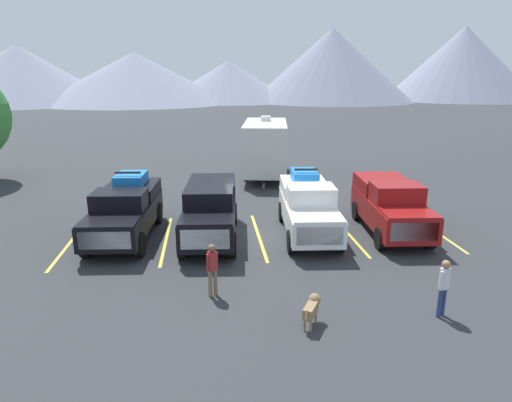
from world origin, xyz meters
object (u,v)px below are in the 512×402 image
at_px(pickup_truck_a, 125,209).
at_px(person_a, 444,284).
at_px(dog, 312,307).
at_px(pickup_truck_b, 210,209).
at_px(pickup_truck_c, 308,206).
at_px(pickup_truck_d, 390,205).
at_px(person_b, 212,266).
at_px(camper_trailer_a, 265,146).

distance_m(pickup_truck_a, person_a, 12.05).
bearing_deg(dog, pickup_truck_b, 110.29).
relative_size(pickup_truck_b, dog, 6.20).
relative_size(pickup_truck_a, pickup_truck_b, 1.01).
bearing_deg(person_a, dog, -179.65).
distance_m(pickup_truck_a, pickup_truck_b, 3.42).
relative_size(pickup_truck_c, person_a, 3.45).
height_order(pickup_truck_a, dog, pickup_truck_a).
height_order(person_a, dog, person_a).
bearing_deg(pickup_truck_d, dog, -125.30).
relative_size(person_b, dog, 1.79).
bearing_deg(camper_trailer_a, pickup_truck_d, -70.27).
distance_m(pickup_truck_b, person_a, 9.21).
xyz_separation_m(pickup_truck_d, person_a, (-1.25, -6.81, -0.21)).
xyz_separation_m(pickup_truck_a, person_b, (3.37, -5.52, -0.22)).
bearing_deg(pickup_truck_b, pickup_truck_a, 171.19).
bearing_deg(person_b, pickup_truck_d, 33.72).
distance_m(camper_trailer_a, person_a, 17.67).
xyz_separation_m(pickup_truck_a, camper_trailer_a, (6.94, 10.06, 0.82)).
xyz_separation_m(pickup_truck_a, pickup_truck_d, (10.76, -0.59, -0.00)).
xyz_separation_m(pickup_truck_b, person_a, (6.13, -6.87, -0.24)).
xyz_separation_m(pickup_truck_b, dog, (2.55, -6.89, -0.67)).
bearing_deg(dog, pickup_truck_c, 78.54).
bearing_deg(camper_trailer_a, dog, -93.33).
relative_size(pickup_truck_a, person_a, 3.50).
bearing_deg(person_a, pickup_truck_b, 131.74).
height_order(person_b, dog, person_b).
height_order(pickup_truck_a, person_b, pickup_truck_a).
xyz_separation_m(pickup_truck_a, dog, (5.92, -7.42, -0.64)).
bearing_deg(pickup_truck_b, dog, -69.71).
height_order(camper_trailer_a, dog, camper_trailer_a).
height_order(pickup_truck_a, person_a, pickup_truck_a).
xyz_separation_m(person_a, person_b, (-6.14, 1.87, -0.01)).
bearing_deg(pickup_truck_b, person_b, -90.12).
bearing_deg(pickup_truck_b, pickup_truck_c, 1.12).
distance_m(person_a, dog, 3.61).
distance_m(camper_trailer_a, person_b, 16.02).
relative_size(pickup_truck_a, pickup_truck_c, 1.01).
relative_size(pickup_truck_d, person_b, 3.34).
relative_size(pickup_truck_b, pickup_truck_d, 1.04).
relative_size(pickup_truck_a, camper_trailer_a, 0.77).
distance_m(pickup_truck_a, pickup_truck_d, 10.78).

